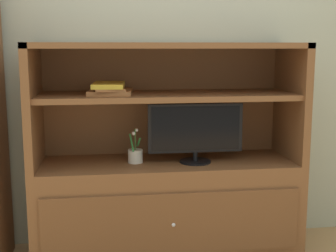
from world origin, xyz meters
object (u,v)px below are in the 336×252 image
at_px(tv_monitor, 196,131).
at_px(magazine_stack, 110,89).
at_px(potted_plant, 135,155).
at_px(media_console, 167,188).

xyz_separation_m(tv_monitor, magazine_stack, (-0.56, 0.05, 0.28)).
distance_m(potted_plant, magazine_stack, 0.47).
distance_m(media_console, potted_plant, 0.32).
bearing_deg(magazine_stack, tv_monitor, -5.50).
relative_size(tv_monitor, magazine_stack, 1.80).
height_order(tv_monitor, potted_plant, tv_monitor).
xyz_separation_m(tv_monitor, potted_plant, (-0.40, 0.05, -0.16)).
bearing_deg(potted_plant, magazine_stack, 178.18).
relative_size(potted_plant, magazine_stack, 0.66).
bearing_deg(potted_plant, media_console, 4.27).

